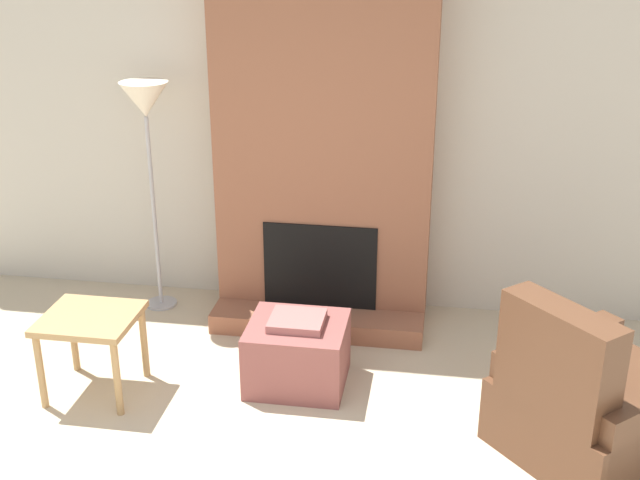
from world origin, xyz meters
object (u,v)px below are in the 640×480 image
armchair (591,407)px  floor_lamp_left (146,112)px  side_table (91,328)px  ottoman (297,352)px

armchair → floor_lamp_left: bearing=23.4°
armchair → side_table: 2.95m
armchair → side_table: bearing=45.4°
side_table → ottoman: bearing=13.8°
ottoman → floor_lamp_left: size_ratio=0.36×
armchair → ottoman: bearing=33.9°
ottoman → floor_lamp_left: (-1.24, 0.92, 1.28)m
ottoman → armchair: armchair is taller
side_table → floor_lamp_left: size_ratio=0.33×
side_table → floor_lamp_left: 1.61m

